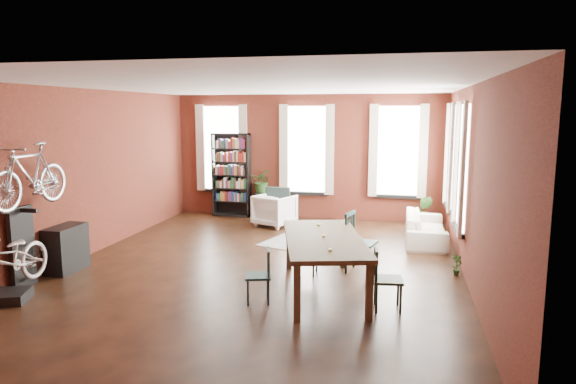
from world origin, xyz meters
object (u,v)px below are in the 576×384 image
(dining_chair_a, at_px, (258,276))
(console_table, at_px, (66,248))
(bookshelf, at_px, (231,175))
(white_armchair, at_px, (275,209))
(bike_trainer, at_px, (9,296))
(bicycle_floor, at_px, (5,232))
(dining_chair_b, at_px, (306,251))
(dining_table, at_px, (323,264))
(cream_sofa, at_px, (426,223))
(plant_stand, at_px, (261,205))
(dining_chair_c, at_px, (388,279))
(dining_chair_d, at_px, (361,243))

(dining_chair_a, xyz_separation_m, console_table, (-3.68, 0.70, 0.00))
(bookshelf, bearing_deg, white_armchair, -33.76)
(bike_trainer, height_order, bicycle_floor, bicycle_floor)
(console_table, bearing_deg, white_armchair, 57.63)
(dining_chair_b, height_order, white_armchair, white_armchair)
(bookshelf, distance_m, bike_trainer, 6.88)
(dining_table, bearing_deg, bookshelf, 106.90)
(console_table, bearing_deg, cream_sofa, 29.33)
(console_table, distance_m, plant_stand, 5.61)
(dining_chair_b, relative_size, bike_trainer, 1.56)
(dining_table, height_order, bookshelf, bookshelf)
(dining_chair_b, height_order, bicycle_floor, bicycle_floor)
(dining_chair_b, distance_m, dining_chair_c, 1.96)
(dining_chair_d, bearing_deg, bike_trainer, 132.01)
(dining_chair_b, bearing_deg, bicycle_floor, -60.32)
(bike_trainer, bearing_deg, white_armchair, 65.75)
(dining_chair_b, bearing_deg, plant_stand, -154.53)
(dining_table, height_order, bicycle_floor, bicycle_floor)
(console_table, bearing_deg, dining_chair_c, -6.10)
(dining_chair_a, height_order, bookshelf, bookshelf)
(dining_chair_b, xyz_separation_m, dining_chair_d, (0.90, 0.29, 0.12))
(cream_sofa, height_order, bicycle_floor, bicycle_floor)
(dining_table, distance_m, dining_chair_b, 0.90)
(dining_table, distance_m, dining_chair_a, 1.09)
(dining_chair_a, height_order, dining_chair_c, dining_chair_c)
(dining_chair_a, height_order, bicycle_floor, bicycle_floor)
(dining_chair_a, xyz_separation_m, dining_chair_d, (1.35, 1.75, 0.12))
(dining_chair_c, xyz_separation_m, bookshelf, (-4.27, 5.79, 0.66))
(dining_chair_b, distance_m, white_armchair, 3.78)
(bicycle_floor, bearing_deg, bookshelf, 77.69)
(dining_chair_b, distance_m, cream_sofa, 3.45)
(bicycle_floor, bearing_deg, cream_sofa, 36.74)
(console_table, xyz_separation_m, plant_stand, (2.10, 5.20, -0.07))
(dining_chair_a, xyz_separation_m, white_armchair, (-0.99, 4.96, 0.03))
(dining_chair_b, height_order, bike_trainer, dining_chair_b)
(dining_chair_d, xyz_separation_m, plant_stand, (-2.94, 4.15, -0.19))
(dining_chair_c, xyz_separation_m, cream_sofa, (0.68, 4.09, -0.03))
(dining_chair_d, xyz_separation_m, bookshelf, (-3.76, 4.15, 0.58))
(dining_chair_c, bearing_deg, dining_table, 54.52)
(console_table, xyz_separation_m, bicycle_floor, (0.10, -1.46, 0.64))
(dining_chair_b, relative_size, white_armchair, 0.95)
(dining_chair_c, xyz_separation_m, bicycle_floor, (-5.45, -0.87, 0.60))
(dining_chair_a, relative_size, dining_chair_d, 0.76)
(dining_chair_a, distance_m, cream_sofa, 4.91)
(white_armchair, distance_m, cream_sofa, 3.61)
(console_table, bearing_deg, bike_trainer, -85.99)
(dining_chair_a, xyz_separation_m, plant_stand, (-1.59, 5.90, -0.07))
(dining_chair_a, relative_size, white_armchair, 0.92)
(dining_chair_a, bearing_deg, cream_sofa, 131.92)
(dining_chair_c, bearing_deg, bicycle_floor, 92.52)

